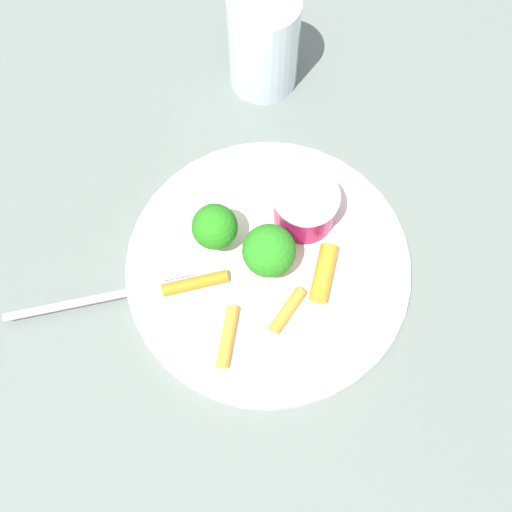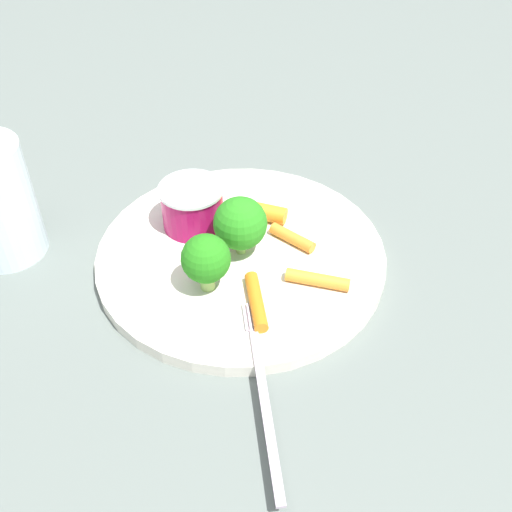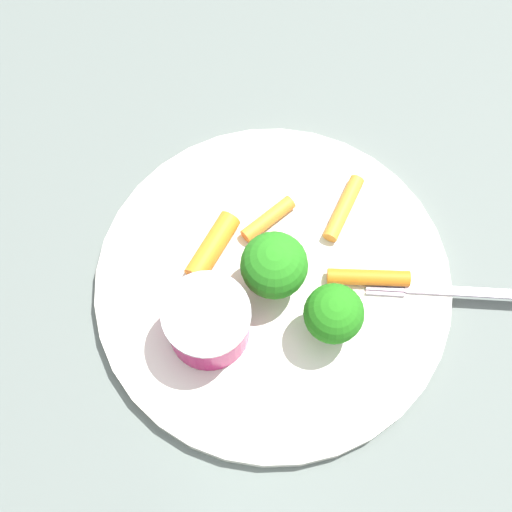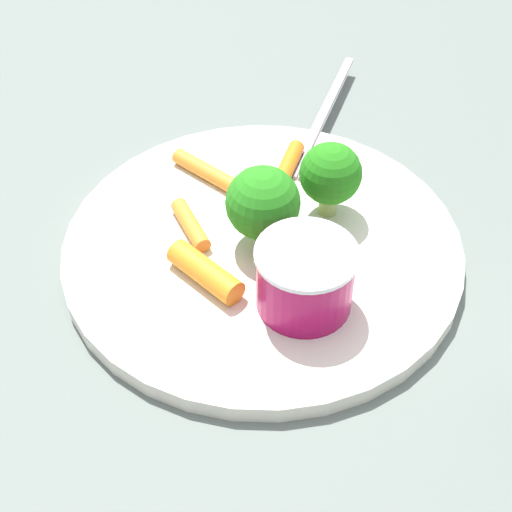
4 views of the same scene
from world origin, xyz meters
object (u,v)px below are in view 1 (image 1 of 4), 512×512
carrot_stick_3 (195,283)px  broccoli_floret_0 (215,227)px  plate (268,267)px  sauce_cup (305,206)px  broccoli_floret_1 (269,253)px  carrot_stick_0 (287,310)px  fork (104,298)px  carrot_stick_1 (324,273)px  drinking_glass (260,42)px  carrot_stick_2 (227,337)px

carrot_stick_3 → broccoli_floret_0: bearing=66.0°
plate → sauce_cup: size_ratio=4.34×
sauce_cup → carrot_stick_3: size_ratio=1.01×
broccoli_floret_0 → broccoli_floret_1: bearing=-29.0°
plate → carrot_stick_0: (0.02, -0.05, 0.01)m
fork → broccoli_floret_1: bearing=10.5°
carrot_stick_1 → drinking_glass: size_ratio=0.48×
carrot_stick_0 → carrot_stick_3: 0.09m
plate → broccoli_floret_1: broccoli_floret_1 is taller
broccoli_floret_1 → fork: (-0.15, -0.03, -0.03)m
sauce_cup → broccoli_floret_1: size_ratio=1.06×
fork → sauce_cup: bearing=23.1°
carrot_stick_0 → drinking_glass: bearing=94.2°
sauce_cup → broccoli_floret_1: 0.06m
sauce_cup → broccoli_floret_0: size_ratio=1.12×
broccoli_floret_0 → carrot_stick_1: broccoli_floret_0 is taller
sauce_cup → carrot_stick_1: size_ratio=1.12×
broccoli_floret_0 → drinking_glass: bearing=77.2°
sauce_cup → carrot_stick_1: (0.01, -0.06, -0.01)m
carrot_stick_2 → sauce_cup: bearing=58.5°
plate → carrot_stick_3: 0.07m
carrot_stick_1 → fork: size_ratio=0.31×
carrot_stick_0 → fork: size_ratio=0.27×
broccoli_floret_0 → carrot_stick_1: 0.11m
broccoli_floret_1 → carrot_stick_3: (-0.07, -0.02, -0.03)m
carrot_stick_2 → carrot_stick_3: 0.06m
carrot_stick_1 → carrot_stick_2: size_ratio=0.98×
broccoli_floret_0 → drinking_glass: size_ratio=0.48×
carrot_stick_1 → carrot_stick_3: carrot_stick_1 is taller
carrot_stick_3 → carrot_stick_2: bearing=-59.8°
carrot_stick_0 → carrot_stick_1: carrot_stick_1 is taller
plate → broccoli_floret_1: bearing=-94.8°
sauce_cup → carrot_stick_1: bearing=-76.4°
sauce_cup → carrot_stick_0: bearing=-101.4°
sauce_cup → drinking_glass: (-0.04, 0.17, 0.02)m
carrot_stick_2 → drinking_glass: 0.29m
broccoli_floret_1 → carrot_stick_1: bearing=-11.5°
plate → sauce_cup: sauce_cup is taller
plate → broccoli_floret_1: size_ratio=4.62×
carrot_stick_0 → sauce_cup: bearing=78.6°
carrot_stick_3 → fork: bearing=-172.4°
sauce_cup → plate: bearing=-125.6°
carrot_stick_1 → broccoli_floret_0: bearing=159.4°
carrot_stick_0 → fork: bearing=174.3°
carrot_stick_2 → drinking_glass: size_ratio=0.49×
sauce_cup → fork: bearing=-156.9°
carrot_stick_2 → carrot_stick_3: bearing=120.2°
carrot_stick_1 → carrot_stick_0: bearing=-135.2°
broccoli_floret_0 → carrot_stick_0: 0.10m
sauce_cup → broccoli_floret_0: (-0.08, -0.02, 0.01)m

